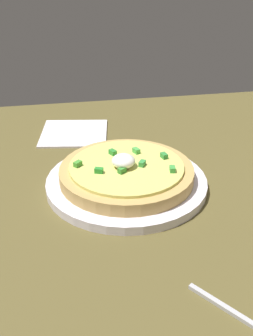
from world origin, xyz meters
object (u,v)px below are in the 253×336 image
object	(u,v)px
plate	(127,183)
fork	(245,320)
pizza	(126,172)
napkin	(74,133)

from	to	relation	value
plate	fork	world-z (taller)	plate
fork	pizza	bearing A→B (deg)	158.37
napkin	fork	bearing A→B (deg)	105.61
plate	fork	xyz separation A→B (cm)	(-7.43, 29.11, -0.46)
plate	napkin	xyz separation A→B (cm)	(6.94, -22.30, -0.51)
fork	napkin	world-z (taller)	same
fork	plate	bearing A→B (deg)	158.34
napkin	pizza	bearing A→B (deg)	107.24
pizza	fork	world-z (taller)	pizza
fork	napkin	bearing A→B (deg)	159.64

